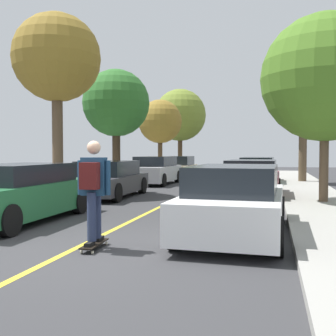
{
  "coord_description": "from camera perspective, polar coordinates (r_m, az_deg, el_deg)",
  "views": [
    {
      "loc": [
        3.23,
        -6.27,
        1.65
      ],
      "look_at": [
        0.12,
        6.07,
        1.15
      ],
      "focal_mm": 44.17,
      "sensor_mm": 36.0,
      "label": 1
    }
  ],
  "objects": [
    {
      "name": "street_tree_left_farthest",
      "position": [
        37.16,
        1.68,
        7.29
      ],
      "size": [
        4.62,
        4.62,
        7.09
      ],
      "color": "#4C3823",
      "rests_on": "sidewalk_left"
    },
    {
      "name": "parked_car_left_nearest",
      "position": [
        10.32,
        -20.03,
        -3.28
      ],
      "size": [
        1.94,
        4.53,
        1.36
      ],
      "color": "#1E5B33",
      "rests_on": "ground"
    },
    {
      "name": "parked_car_right_nearest",
      "position": [
        8.21,
        9.26,
        -4.58
      ],
      "size": [
        1.97,
        4.43,
        1.38
      ],
      "color": "white",
      "rests_on": "ground"
    },
    {
      "name": "skateboarder",
      "position": [
        7.03,
        -10.27,
        -2.4
      ],
      "size": [
        0.58,
        0.7,
        1.73
      ],
      "color": "black",
      "rests_on": "skateboard"
    },
    {
      "name": "parked_car_left_near",
      "position": [
        15.18,
        -8.26,
        -1.56
      ],
      "size": [
        2.02,
        4.43,
        1.32
      ],
      "color": "#38383D",
      "rests_on": "ground"
    },
    {
      "name": "parked_car_left_far",
      "position": [
        21.02,
        -1.82,
        -0.35
      ],
      "size": [
        1.94,
        4.35,
        1.41
      ],
      "color": "#B7B7BC",
      "rests_on": "ground"
    },
    {
      "name": "skateboard",
      "position": [
        7.21,
        -10.11,
        -10.27
      ],
      "size": [
        0.27,
        0.85,
        0.1
      ],
      "color": "black",
      "rests_on": "ground"
    },
    {
      "name": "street_tree_right_near",
      "position": [
        22.47,
        18.18,
        9.14
      ],
      "size": [
        2.85,
        2.85,
        5.73
      ],
      "color": "brown",
      "rests_on": "sidewalk_right"
    },
    {
      "name": "street_tree_left_far",
      "position": [
        30.5,
        -1.09,
        6.41
      ],
      "size": [
        3.2,
        3.2,
        5.34
      ],
      "color": "#4C3823",
      "rests_on": "sidewalk_left"
    },
    {
      "name": "ground",
      "position": [
        7.25,
        -13.02,
        -10.95
      ],
      "size": [
        80.0,
        80.0,
        0.0
      ],
      "primitive_type": "plane",
      "color": "#353538"
    },
    {
      "name": "parked_car_left_farthest",
      "position": [
        26.49,
        1.54,
        0.13
      ],
      "size": [
        1.86,
        4.21,
        1.36
      ],
      "color": "#BCAD89",
      "rests_on": "ground"
    },
    {
      "name": "street_tree_left_nearest",
      "position": [
        16.81,
        -15.1,
        14.33
      ],
      "size": [
        3.35,
        3.35,
        6.78
      ],
      "color": "brown",
      "rests_on": "sidewalk_left"
    },
    {
      "name": "center_line",
      "position": [
        10.89,
        -3.31,
        -6.43
      ],
      "size": [
        0.12,
        39.2,
        0.01
      ],
      "primitive_type": "cube",
      "color": "gold",
      "rests_on": "ground"
    },
    {
      "name": "street_tree_left_near",
      "position": [
        22.17,
        -7.18,
        8.81
      ],
      "size": [
        3.53,
        3.53,
        5.84
      ],
      "color": "#3D2D1E",
      "rests_on": "sidewalk_left"
    },
    {
      "name": "parked_car_right_near",
      "position": [
        15.02,
        11.49,
        -1.48
      ],
      "size": [
        2.04,
        4.11,
        1.36
      ],
      "color": "maroon",
      "rests_on": "ground"
    },
    {
      "name": "parked_car_right_far",
      "position": [
        21.29,
        12.28,
        -0.37
      ],
      "size": [
        1.91,
        4.68,
        1.37
      ],
      "color": "#1E5B33",
      "rests_on": "ground"
    },
    {
      "name": "street_tree_right_nearest",
      "position": [
        13.54,
        20.87,
        11.53
      ],
      "size": [
        3.83,
        3.83,
        5.65
      ],
      "color": "brown",
      "rests_on": "sidewalk_right"
    }
  ]
}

